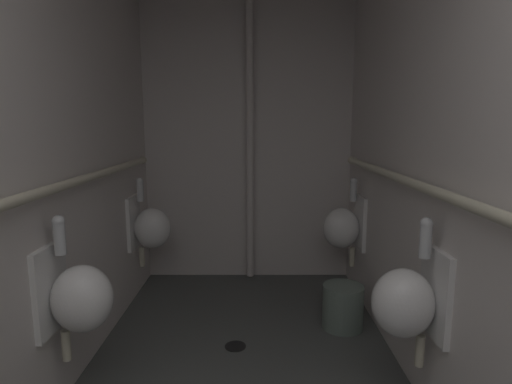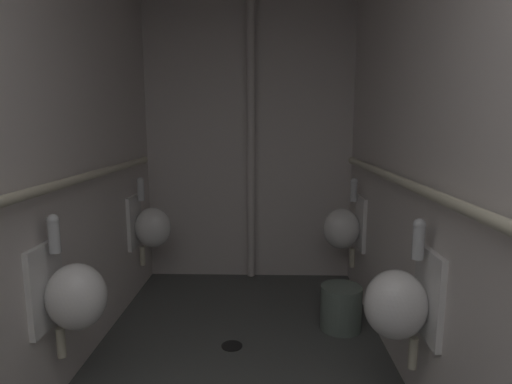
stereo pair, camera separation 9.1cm
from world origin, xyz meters
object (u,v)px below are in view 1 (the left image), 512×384
Objects in this scene: urinal_left_far at (148,227)px; floor_drain at (234,346)px; standpipe_back_wall at (248,139)px; urinal_right_far at (342,227)px; urinal_right_mid at (406,301)px; waste_bin at (341,306)px; urinal_left_mid at (76,297)px.

urinal_left_far is 5.39× the size of floor_drain.
urinal_right_far is at bearing -28.24° from standpipe_back_wall.
urinal_left_far reaches higher than floor_drain.
urinal_right_mid is 2.38× the size of waste_bin.
standpipe_back_wall reaches higher than urinal_right_far.
floor_drain is at bearing -160.97° from waste_bin.
urinal_left_far is 2.38× the size of waste_bin.
floor_drain is (-0.87, -0.81, -0.61)m from urinal_right_far.
standpipe_back_wall is 1.66m from waste_bin.
urinal_left_mid is 1.40m from urinal_left_far.
urinal_right_mid is (1.62, -1.45, 0.00)m from urinal_left_far.
urinal_left_mid is 5.39× the size of floor_drain.
urinal_left_far is 1.00× the size of urinal_right_far.
urinal_right_mid is 1.45m from urinal_right_far.
waste_bin is (-0.11, -0.54, -0.45)m from urinal_right_far.
urinal_right_mid is 0.29× the size of standpipe_back_wall.
standpipe_back_wall reaches higher than urinal_left_far.
urinal_left_far is 1.67m from waste_bin.
urinal_right_mid is at bearing -83.28° from waste_bin.
urinal_left_far is at bearing 160.30° from waste_bin.
urinal_left_far is at bearing -179.92° from urinal_right_far.
waste_bin reaches higher than floor_drain.
standpipe_back_wall is 1.81m from floor_drain.
urinal_left_mid is 2.38× the size of waste_bin.
urinal_left_far is at bearing -152.81° from standpipe_back_wall.
waste_bin is at bearing -54.80° from standpipe_back_wall.
urinal_left_mid and urinal_right_far have the same top height.
urinal_left_mid reaches higher than floor_drain.
waste_bin is (1.51, 0.86, -0.45)m from urinal_left_mid.
waste_bin is at bearing -19.70° from urinal_left_far.
standpipe_back_wall is (0.83, 1.83, 0.72)m from urinal_left_mid.
floor_drain is at bearing -93.80° from standpipe_back_wall.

